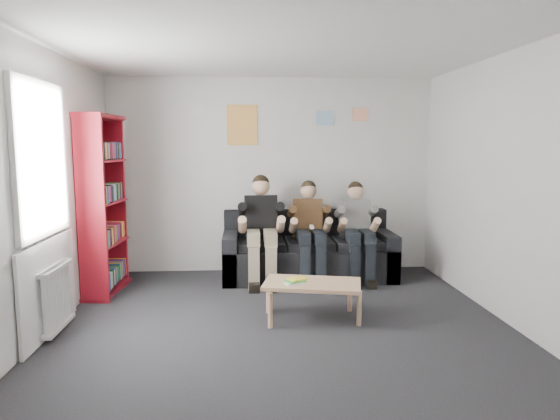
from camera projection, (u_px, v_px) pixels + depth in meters
name	position (u px, v px, depth m)	size (l,w,h in m)	color
room_shell	(285.00, 193.00, 4.53)	(5.00, 5.00, 5.00)	black
sofa	(308.00, 254.00, 6.75)	(2.27, 0.93, 0.88)	black
bookshelf	(104.00, 205.00, 5.97)	(0.32, 0.96, 2.13)	maroon
coffee_table	(312.00, 287.00, 5.09)	(0.98, 0.54, 0.39)	tan
game_cases	(295.00, 281.00, 5.05)	(0.22, 0.19, 0.04)	silver
person_left	(261.00, 230.00, 6.45)	(0.43, 0.91, 1.39)	black
person_middle	(310.00, 231.00, 6.50)	(0.39, 0.83, 1.31)	#4F351A
person_right	(358.00, 231.00, 6.55)	(0.38, 0.81, 1.30)	white
radiator	(57.00, 297.00, 4.71)	(0.10, 0.64, 0.60)	white
window	(45.00, 227.00, 4.62)	(0.05, 1.30, 2.36)	white
poster_large	(242.00, 125.00, 6.87)	(0.42, 0.01, 0.55)	#D7D64C
poster_blue	(325.00, 118.00, 6.94)	(0.25, 0.01, 0.20)	#3F8FD7
poster_pink	(360.00, 115.00, 6.97)	(0.22, 0.01, 0.18)	#E0469D
poster_sign	(198.00, 110.00, 6.81)	(0.20, 0.01, 0.14)	white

